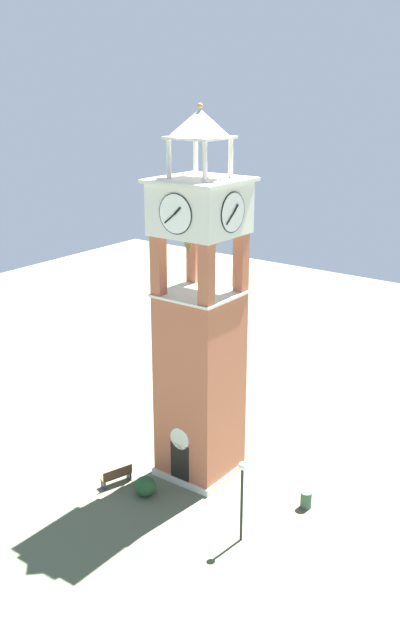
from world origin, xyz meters
TOP-DOWN VIEW (x-y plane):
  - ground at (0.00, 0.00)m, footprint 80.00×80.00m
  - clock_tower at (0.00, -0.00)m, footprint 3.89×3.89m
  - park_bench at (-2.54, -3.47)m, footprint 0.91×1.66m
  - lamp_post at (4.82, -3.51)m, footprint 0.36×0.36m
  - trash_bin at (5.89, 0.35)m, footprint 0.52×0.52m
  - shrub_near_entry at (-0.81, -3.34)m, footprint 1.07×1.07m
  - shrub_left_of_tower at (-2.86, 1.82)m, footprint 0.74×0.74m

SIDE VIEW (x-z plane):
  - ground at x=0.00m, z-range 0.00..0.00m
  - trash_bin at x=5.89m, z-range 0.00..0.80m
  - shrub_left_of_tower at x=-2.86m, z-range 0.00..0.88m
  - shrub_near_entry at x=-0.81m, z-range 0.00..0.94m
  - park_bench at x=-2.54m, z-range 0.01..0.96m
  - lamp_post at x=4.82m, z-range 0.74..4.57m
  - clock_tower at x=0.00m, z-range -1.68..16.32m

